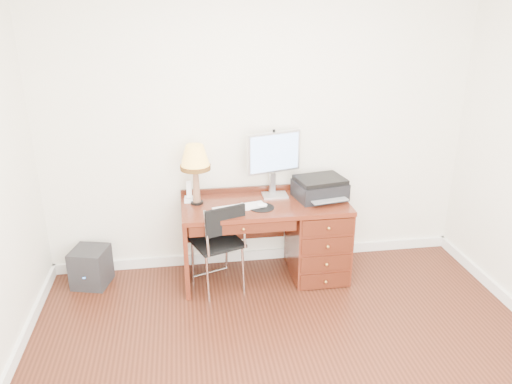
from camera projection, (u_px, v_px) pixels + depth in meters
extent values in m
plane|color=#34150B|center=(298.00, 378.00, 3.47)|extent=(4.00, 4.00, 0.00)
plane|color=white|center=(259.00, 129.00, 4.59)|extent=(4.00, 0.00, 4.00)
cube|color=white|center=(259.00, 254.00, 5.05)|extent=(4.00, 0.03, 0.10)
cube|color=#5A2113|center=(265.00, 205.00, 4.49)|extent=(1.50, 0.65, 0.04)
cube|color=#5A2113|center=(317.00, 239.00, 4.70)|extent=(0.50, 0.61, 0.71)
cube|color=#5A2113|center=(186.00, 248.00, 4.52)|extent=(0.04, 0.61, 0.71)
cube|color=#471A0E|center=(236.00, 221.00, 4.83)|extent=(0.96, 0.03, 0.39)
cube|color=#471A0E|center=(243.00, 228.00, 4.20)|extent=(0.91, 0.03, 0.09)
sphere|color=#BF8C3F|center=(327.00, 256.00, 4.39)|extent=(0.03, 0.03, 0.03)
cube|color=silver|center=(275.00, 195.00, 4.65)|extent=(0.27, 0.23, 0.02)
cube|color=silver|center=(274.00, 183.00, 4.67)|extent=(0.06, 0.04, 0.19)
cube|color=silver|center=(275.00, 152.00, 4.54)|extent=(0.51, 0.19, 0.38)
cube|color=#4C8CF2|center=(275.00, 153.00, 4.52)|extent=(0.46, 0.14, 0.34)
cube|color=white|center=(239.00, 208.00, 4.37)|extent=(0.48, 0.23, 0.02)
cylinder|color=black|center=(262.00, 208.00, 4.39)|extent=(0.22, 0.22, 0.01)
ellipsoid|color=white|center=(262.00, 205.00, 4.38)|extent=(0.10, 0.06, 0.04)
cube|color=black|center=(320.00, 190.00, 4.58)|extent=(0.50, 0.42, 0.16)
cube|color=black|center=(320.00, 180.00, 4.55)|extent=(0.48, 0.40, 0.04)
cylinder|color=black|center=(197.00, 202.00, 4.48)|extent=(0.11, 0.11, 0.02)
cone|color=brown|center=(196.00, 185.00, 4.42)|extent=(0.07, 0.07, 0.32)
cone|color=#F6BD4D|center=(195.00, 156.00, 4.32)|extent=(0.26, 0.26, 0.20)
cylinder|color=#593814|center=(195.00, 167.00, 4.36)|extent=(0.27, 0.27, 0.04)
cube|color=white|center=(190.00, 199.00, 4.52)|extent=(0.10, 0.10, 0.04)
cube|color=white|center=(189.00, 189.00, 4.48)|extent=(0.05, 0.07, 0.16)
cylinder|color=black|center=(302.00, 191.00, 4.64)|extent=(0.08, 0.08, 0.10)
cube|color=black|center=(217.00, 242.00, 4.42)|extent=(0.52, 0.52, 0.03)
cube|color=black|center=(218.00, 222.00, 4.14)|extent=(0.35, 0.15, 0.24)
cylinder|color=silver|center=(198.00, 257.00, 4.64)|extent=(0.02, 0.02, 0.45)
cylinder|color=silver|center=(234.00, 254.00, 4.68)|extent=(0.02, 0.02, 0.45)
cylinder|color=silver|center=(199.00, 276.00, 4.32)|extent=(0.02, 0.02, 0.45)
cylinder|color=silver|center=(239.00, 273.00, 4.37)|extent=(0.02, 0.02, 0.45)
cylinder|color=silver|center=(197.00, 232.00, 4.15)|extent=(0.02, 0.02, 0.40)
cylinder|color=silver|center=(238.00, 229.00, 4.19)|extent=(0.02, 0.02, 0.40)
cube|color=black|center=(91.00, 267.00, 4.56)|extent=(0.37, 0.37, 0.36)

